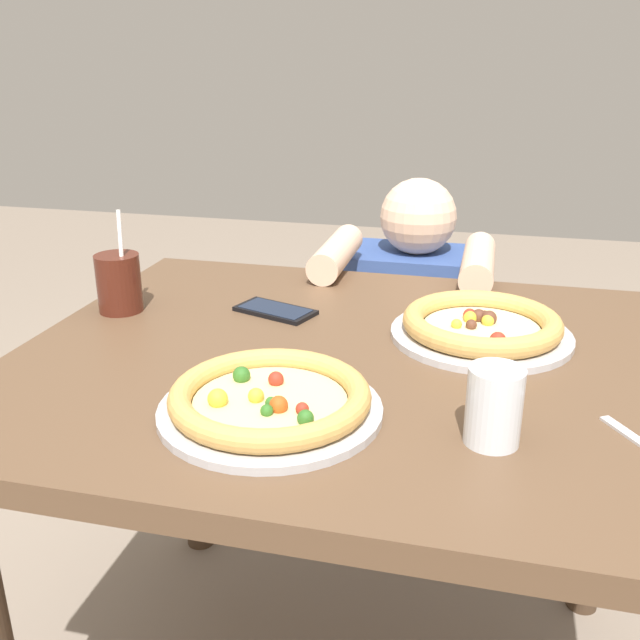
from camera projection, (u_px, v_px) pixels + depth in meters
dining_table at (355, 417)px, 1.20m from camera, size 1.11×0.91×0.75m
pizza_near at (270, 400)px, 0.96m from camera, size 0.31×0.31×0.04m
pizza_far at (481, 326)px, 1.22m from camera, size 0.31×0.31×0.05m
drink_cup_colored at (119, 283)px, 1.34m from camera, size 0.08×0.08×0.19m
water_cup_clear at (494, 405)px, 0.88m from camera, size 0.07×0.07×0.10m
cell_phone at (275, 310)px, 1.34m from camera, size 0.17×0.12×0.01m
diner_seated at (411, 363)px, 1.90m from camera, size 0.39×0.51×0.92m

